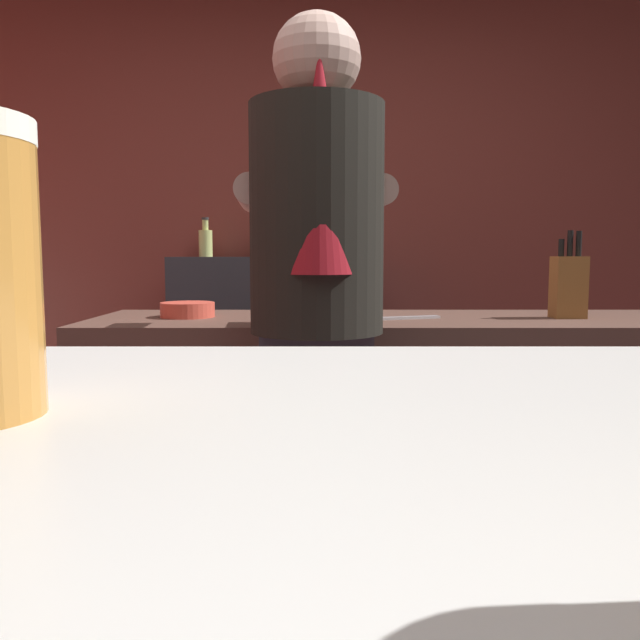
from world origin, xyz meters
The scene contains 10 objects.
wall_back centered at (0.00, 2.20, 1.35)m, with size 5.20×0.10×2.70m, color brown.
prep_counter centered at (0.35, 0.74, 0.47)m, with size 2.10×0.60×0.94m, color brown.
back_shelf centered at (-0.22, 1.92, 0.57)m, with size 0.98×0.36×1.13m, color #32373E.
bartender centered at (0.04, 0.29, 1.01)m, with size 0.44×0.52×1.73m.
knife_block centered at (0.85, 0.73, 1.04)m, with size 0.10×0.08×0.28m.
mixing_bowl centered at (-0.40, 0.76, 0.96)m, with size 0.18×0.18×0.05m, color #D54D3C.
chefs_knife centered at (0.31, 0.69, 0.94)m, with size 0.24×0.03×0.01m, color silver.
bottle_soy centered at (-0.28, 2.00, 1.20)m, with size 0.08×0.08×0.19m.
bottle_olive_oil centered at (-0.19, 1.97, 1.23)m, with size 0.07×0.07×0.24m.
bottle_vinegar centered at (-0.55, 2.00, 1.21)m, with size 0.07×0.07×0.20m.
Camera 1 is at (0.04, -1.32, 1.14)m, focal length 35.48 mm.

